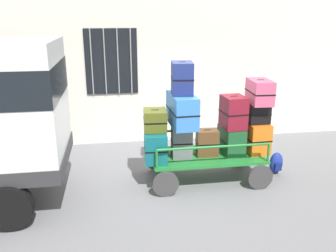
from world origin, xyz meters
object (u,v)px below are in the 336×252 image
object	(u,v)px
suitcase_midleft_top	(182,78)
backpack	(276,163)
luggage_cart	(206,159)
suitcase_midleft_bottom	(182,141)
suitcase_midright_middle	(233,112)
suitcase_right_middle	(259,114)
suitcase_right_top	(260,92)
suitcase_left_bottom	(155,143)
suitcase_center_bottom	(207,143)
suitcase_midleft_middle	(182,110)
suitcase_right_bottom	(256,137)
suitcase_midright_bottom	(231,140)
suitcase_left_middle	(155,120)

from	to	relation	value
suitcase_midleft_top	backpack	xyz separation A→B (m)	(1.94, 0.03, -1.77)
luggage_cart	suitcase_midleft_bottom	distance (m)	0.64
suitcase_midleft_top	suitcase_midright_middle	xyz separation A→B (m)	(0.97, -0.02, -0.66)
suitcase_right_middle	suitcase_right_top	bearing A→B (deg)	90.00
luggage_cart	suitcase_midright_middle	distance (m)	1.04
suitcase_right_top	backpack	bearing A→B (deg)	4.85
suitcase_left_bottom	suitcase_center_bottom	distance (m)	0.98
luggage_cart	suitcase_center_bottom	xyz separation A→B (m)	(-0.00, -0.03, 0.35)
suitcase_left_bottom	suitcase_right_middle	distance (m)	2.01
suitcase_midleft_middle	suitcase_right_bottom	world-z (taller)	suitcase_midleft_middle
suitcase_midright_bottom	suitcase_right_middle	world-z (taller)	suitcase_right_middle
suitcase_midright_bottom	luggage_cart	bearing A→B (deg)	-177.52
suitcase_midleft_top	suitcase_right_top	bearing A→B (deg)	-0.41
suitcase_left_middle	suitcase_center_bottom	world-z (taller)	suitcase_left_middle
luggage_cart	suitcase_midleft_middle	world-z (taller)	suitcase_midleft_middle
suitcase_left_middle	backpack	size ratio (longest dim) A/B	1.11
suitcase_midright_bottom	suitcase_right_bottom	world-z (taller)	suitcase_right_bottom
luggage_cart	suitcase_midleft_top	distance (m)	1.65
luggage_cart	suitcase_right_middle	distance (m)	1.31
suitcase_midright_bottom	suitcase_right_middle	xyz separation A→B (m)	(0.49, -0.05, 0.52)
suitcase_right_middle	suitcase_midleft_top	bearing A→B (deg)	178.59
suitcase_left_bottom	backpack	xyz separation A→B (m)	(2.43, 0.00, -0.56)
luggage_cart	suitcase_midright_bottom	distance (m)	0.60
suitcase_midleft_top	suitcase_right_middle	bearing A→B (deg)	-1.41
suitcase_midright_bottom	suitcase_right_top	xyz separation A→B (m)	(0.49, -0.02, 0.93)
suitcase_left_bottom	suitcase_midleft_bottom	distance (m)	0.49
suitcase_center_bottom	suitcase_right_top	distance (m)	1.35
suitcase_right_bottom	backpack	world-z (taller)	suitcase_right_bottom
suitcase_left_middle	suitcase_center_bottom	xyz separation A→B (m)	(0.97, -0.03, -0.48)
suitcase_midleft_top	backpack	world-z (taller)	suitcase_midleft_top
suitcase_midleft_bottom	suitcase_midleft_top	xyz separation A→B (m)	(0.00, 0.03, 1.17)
suitcase_midright_bottom	suitcase_midleft_top	bearing A→B (deg)	-179.17
suitcase_center_bottom	suitcase_right_middle	bearing A→B (deg)	0.15
suitcase_midleft_bottom	suitcase_midright_bottom	size ratio (longest dim) A/B	0.95
suitcase_left_middle	suitcase_midright_middle	distance (m)	1.46
suitcase_right_top	suitcase_right_bottom	bearing A→B (deg)	-90.00
suitcase_left_middle	suitcase_midright_middle	xyz separation A→B (m)	(1.46, -0.01, 0.09)
suitcase_midleft_middle	suitcase_center_bottom	xyz separation A→B (m)	(0.49, 0.00, -0.65)
suitcase_left_middle	suitcase_right_middle	bearing A→B (deg)	-0.89
suitcase_right_top	suitcase_midleft_top	bearing A→B (deg)	179.59
suitcase_center_bottom	suitcase_right_bottom	world-z (taller)	suitcase_right_bottom
suitcase_left_bottom	suitcase_midleft_middle	bearing A→B (deg)	-7.96
suitcase_left_middle	suitcase_midleft_top	bearing A→B (deg)	0.67
suitcase_midleft_middle	luggage_cart	bearing A→B (deg)	3.94
suitcase_midright_bottom	backpack	xyz separation A→B (m)	(0.97, 0.02, -0.55)
suitcase_left_middle	suitcase_midleft_bottom	xyz separation A→B (m)	(0.49, -0.02, -0.42)
luggage_cart	backpack	world-z (taller)	luggage_cart
suitcase_midleft_middle	suitcase_center_bottom	world-z (taller)	suitcase_midleft_middle
suitcase_left_middle	suitcase_midleft_middle	xyz separation A→B (m)	(0.49, -0.03, 0.17)
suitcase_midright_middle	suitcase_right_bottom	world-z (taller)	suitcase_midright_middle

